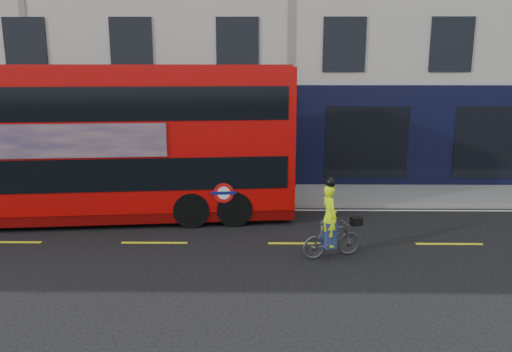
{
  "coord_description": "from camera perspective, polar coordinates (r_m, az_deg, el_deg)",
  "views": [
    {
      "loc": [
        -1.08,
        -11.33,
        4.7
      ],
      "look_at": [
        -1.24,
        2.39,
        1.68
      ],
      "focal_mm": 35.0,
      "sensor_mm": 36.0,
      "label": 1
    }
  ],
  "objects": [
    {
      "name": "lane_dashes",
      "position": [
        13.7,
        5.2,
        -7.67
      ],
      "size": [
        58.0,
        0.12,
        0.01
      ],
      "primitive_type": null,
      "color": "yellow",
      "rests_on": "ground"
    },
    {
      "name": "cyclist",
      "position": [
        12.63,
        8.6,
        -6.25
      ],
      "size": [
        1.64,
        0.93,
        2.06
      ],
      "rotation": [
        0.0,
        0.0,
        0.33
      ],
      "color": "#424446",
      "rests_on": "ground"
    },
    {
      "name": "ground",
      "position": [
        12.31,
        5.75,
        -10.09
      ],
      "size": [
        120.0,
        120.0,
        0.0
      ],
      "primitive_type": "plane",
      "color": "black",
      "rests_on": "ground"
    },
    {
      "name": "building_terrace",
      "position": [
        24.45,
        3.38,
        18.96
      ],
      "size": [
        50.0,
        10.07,
        15.0
      ],
      "color": "#B5B2AB",
      "rests_on": "ground"
    },
    {
      "name": "road_edge_line",
      "position": [
        16.73,
        4.35,
        -3.91
      ],
      "size": [
        58.0,
        0.1,
        0.01
      ],
      "primitive_type": "cube",
      "color": "silver",
      "rests_on": "ground"
    },
    {
      "name": "pavement",
      "position": [
        18.45,
        4.01,
        -2.17
      ],
      "size": [
        60.0,
        3.0,
        0.12
      ],
      "primitive_type": "cube",
      "color": "slate",
      "rests_on": "ground"
    },
    {
      "name": "kerb",
      "position": [
        17.01,
        4.29,
        -3.43
      ],
      "size": [
        60.0,
        0.12,
        0.13
      ],
      "primitive_type": "cube",
      "color": "gray",
      "rests_on": "ground"
    },
    {
      "name": "bus",
      "position": [
        16.07,
        -17.22,
        3.77
      ],
      "size": [
        11.99,
        3.89,
        4.75
      ],
      "rotation": [
        0.0,
        0.0,
        0.11
      ],
      "color": "#B40807",
      "rests_on": "ground"
    }
  ]
}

